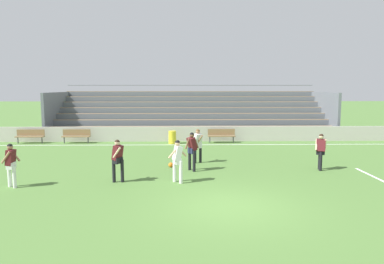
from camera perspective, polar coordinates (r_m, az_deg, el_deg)
The scene contains 16 objects.
ground_plane at distance 11.22m, azimuth 6.13°, elevation -11.88°, with size 160.00×160.00×0.00m, color #517A38.
field_line_sideline at distance 22.59m, azimuth 2.37°, elevation -2.06°, with size 44.00×0.12×0.01m, color white.
field_line_penalty_mark at distance 15.86m, azimuth 28.49°, elevation -6.99°, with size 0.12×4.40×0.01m, color white.
sideline_wall at distance 23.97m, azimuth 2.16°, elevation -0.31°, with size 48.00×0.16×1.00m, color #BCB7AD.
bleacher_stand at distance 27.39m, azimuth -0.07°, elevation 3.19°, with size 20.84×5.91×3.85m.
bench_near_wall_gap at distance 23.41m, azimuth 4.78°, elevation -0.40°, with size 1.80×0.40×0.90m.
bench_near_bin at distance 25.40m, azimuth -24.68°, elevation -0.45°, with size 1.80×0.40×0.90m.
bench_far_right at distance 24.35m, azimuth -18.18°, elevation -0.45°, with size 1.80×0.40×0.90m.
trash_bin at distance 22.95m, azimuth -3.20°, elevation -0.87°, with size 0.49×0.49×0.84m, color yellow.
player_dark_challenging at distance 15.46m, azimuth -0.02°, elevation -2.59°, with size 0.66×0.51×1.71m.
player_white_wide_left at distance 17.07m, azimuth 0.94°, elevation -1.76°, with size 0.50×0.72×1.66m.
player_white_on_ball at distance 13.57m, azimuth -2.35°, elevation -4.14°, with size 0.74×0.47×1.66m.
player_dark_deep_cover at distance 13.92m, azimuth -11.91°, elevation -3.97°, with size 0.47×0.67×1.67m.
player_dark_pressing_high at distance 14.52m, azimuth -27.22°, elevation -4.27°, with size 0.53×0.45×1.63m.
player_dark_trailing_run at distance 16.61m, azimuth 20.08°, elevation -2.55°, with size 0.58×0.47×1.63m.
soccer_ball at distance 16.34m, azimuth -3.45°, elevation -5.32°, with size 0.22×0.22×0.22m, color orange.
Camera 1 is at (-1.39, -10.51, 3.68)m, focal length 33.01 mm.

